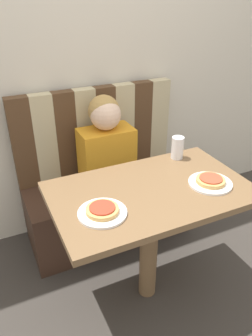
{
  "coord_description": "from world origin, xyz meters",
  "views": [
    {
      "loc": [
        -0.7,
        -1.2,
        1.63
      ],
      "look_at": [
        0.0,
        0.3,
        0.71
      ],
      "focal_mm": 35.0,
      "sensor_mm": 36.0,
      "label": 1
    }
  ],
  "objects_px": {
    "person": "(106,142)",
    "plate_left": "(102,213)",
    "pizza_left": "(102,210)",
    "plate_right": "(210,183)",
    "pizza_right": "(211,180)",
    "drinking_cup": "(177,148)"
  },
  "relations": [
    {
      "from": "person",
      "to": "drinking_cup",
      "type": "height_order",
      "value": "person"
    },
    {
      "from": "pizza_right",
      "to": "plate_left",
      "type": "bearing_deg",
      "value": -180.0
    },
    {
      "from": "plate_right",
      "to": "pizza_right",
      "type": "bearing_deg",
      "value": 90.0
    },
    {
      "from": "person",
      "to": "pizza_right",
      "type": "distance_m",
      "value": 0.75
    },
    {
      "from": "plate_right",
      "to": "pizza_right",
      "type": "height_order",
      "value": "pizza_right"
    },
    {
      "from": "person",
      "to": "pizza_left",
      "type": "relative_size",
      "value": 4.1
    },
    {
      "from": "pizza_right",
      "to": "drinking_cup",
      "type": "relative_size",
      "value": 1.13
    },
    {
      "from": "person",
      "to": "pizza_left",
      "type": "height_order",
      "value": "person"
    },
    {
      "from": "plate_left",
      "to": "pizza_left",
      "type": "height_order",
      "value": "pizza_left"
    },
    {
      "from": "plate_left",
      "to": "pizza_left",
      "type": "distance_m",
      "value": 0.02
    },
    {
      "from": "plate_left",
      "to": "pizza_right",
      "type": "relative_size",
      "value": 1.5
    },
    {
      "from": "drinking_cup",
      "to": "pizza_right",
      "type": "bearing_deg",
      "value": -91.02
    },
    {
      "from": "plate_right",
      "to": "drinking_cup",
      "type": "relative_size",
      "value": 1.68
    },
    {
      "from": "person",
      "to": "plate_left",
      "type": "relative_size",
      "value": 2.74
    },
    {
      "from": "plate_left",
      "to": "plate_right",
      "type": "xyz_separation_m",
      "value": [
        0.59,
        0.0,
        0.0
      ]
    },
    {
      "from": "pizza_right",
      "to": "plate_right",
      "type": "bearing_deg",
      "value": -90.0
    },
    {
      "from": "plate_left",
      "to": "drinking_cup",
      "type": "xyz_separation_m",
      "value": [
        0.6,
        0.32,
        0.06
      ]
    },
    {
      "from": "plate_right",
      "to": "pizza_right",
      "type": "relative_size",
      "value": 1.5
    },
    {
      "from": "pizza_right",
      "to": "drinking_cup",
      "type": "height_order",
      "value": "drinking_cup"
    },
    {
      "from": "pizza_left",
      "to": "pizza_right",
      "type": "height_order",
      "value": "same"
    },
    {
      "from": "person",
      "to": "pizza_left",
      "type": "xyz_separation_m",
      "value": [
        -0.3,
        -0.69,
        0.02
      ]
    },
    {
      "from": "pizza_left",
      "to": "drinking_cup",
      "type": "xyz_separation_m",
      "value": [
        0.6,
        0.32,
        0.04
      ]
    }
  ]
}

